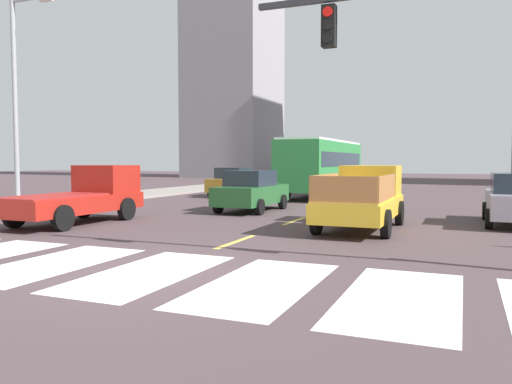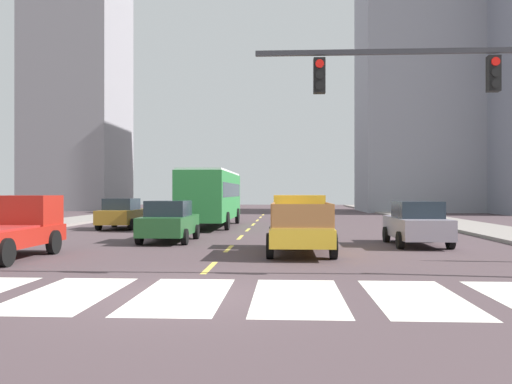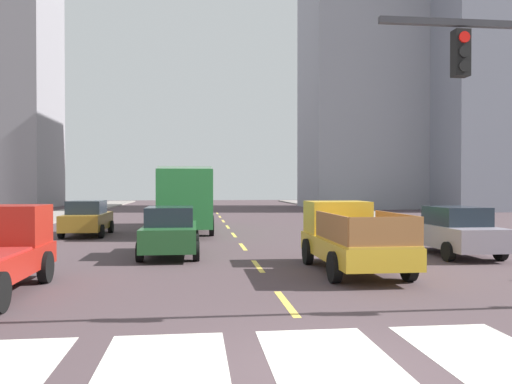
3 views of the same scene
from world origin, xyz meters
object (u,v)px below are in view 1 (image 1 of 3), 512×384
Objects in this scene: sedan_mid at (235,182)px; streetlight_left at (18,93)px; sedan_far at (251,191)px; pickup_dark at (84,196)px; pickup_stakebed at (364,198)px; city_bus at (323,164)px.

streetlight_left is at bearing -112.80° from sedan_mid.
streetlight_left is (-9.31, -3.41, 4.11)m from sedan_far.
pickup_dark is 7.18m from streetlight_left.
pickup_stakebed is 1.18× the size of sedan_mid.
sedan_mid is at bearing -154.37° from city_bus.
pickup_stakebed is 1.00× the size of pickup_dark.
pickup_dark is at bearing -86.98° from sedan_mid.
sedan_far is at bearing -90.77° from city_bus.
pickup_dark is 0.48× the size of city_bus.
city_bus is at bearing 54.10° from streetlight_left.
pickup_dark is 0.58× the size of streetlight_left.
sedan_mid and sedan_far have the same top height.
sedan_mid is (-9.74, 11.40, -0.08)m from pickup_stakebed.
pickup_dark is 1.18× the size of sedan_mid.
city_bus is 10.08m from sedan_far.
streetlight_left is at bearing -124.37° from city_bus.
city_bus is (-4.94, 13.55, 1.02)m from pickup_stakebed.
sedan_far is at bearing 55.70° from pickup_dark.
pickup_dark reaches higher than sedan_far.
streetlight_left reaches higher than city_bus.
sedan_mid is 12.97m from streetlight_left.
pickup_stakebed is at bearing -0.49° from streetlight_left.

